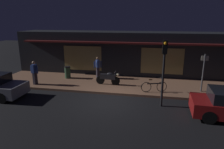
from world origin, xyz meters
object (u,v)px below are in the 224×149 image
object	(u,v)px
motorcycle	(108,78)
trash_bin	(68,72)
sign_post	(203,71)
traffic_light_pole	(164,62)
bicycle_parked	(154,86)
person_photographer	(34,72)
person_bystander	(98,67)

from	to	relation	value
motorcycle	trash_bin	xyz separation A→B (m)	(-3.47, 1.02, -0.03)
sign_post	traffic_light_pole	world-z (taller)	traffic_light_pole
bicycle_parked	traffic_light_pole	xyz separation A→B (m)	(0.39, -1.82, 1.97)
sign_post	trash_bin	distance (m)	9.71
bicycle_parked	person_photographer	size ratio (longest dim) A/B	0.96
trash_bin	person_bystander	bearing A→B (deg)	12.08
person_photographer	trash_bin	size ratio (longest dim) A/B	1.80
bicycle_parked	motorcycle	bearing A→B (deg)	163.81
trash_bin	motorcycle	bearing A→B (deg)	-16.35
person_bystander	trash_bin	size ratio (longest dim) A/B	1.80
motorcycle	person_photographer	distance (m)	5.19
bicycle_parked	sign_post	bearing A→B (deg)	12.98
trash_bin	traffic_light_pole	world-z (taller)	traffic_light_pole
person_bystander	sign_post	xyz separation A→B (m)	(7.28, -1.74, 0.48)
person_photographer	sign_post	size ratio (longest dim) A/B	0.70
bicycle_parked	trash_bin	world-z (taller)	trash_bin
motorcycle	person_bystander	size ratio (longest dim) A/B	1.02
person_photographer	sign_post	xyz separation A→B (m)	(11.22, 0.68, 0.48)
sign_post	traffic_light_pole	xyz separation A→B (m)	(-2.58, -2.50, 0.97)
bicycle_parked	trash_bin	distance (m)	6.89
motorcycle	trash_bin	size ratio (longest dim) A/B	1.83
bicycle_parked	person_bystander	world-z (taller)	person_bystander
person_bystander	sign_post	world-z (taller)	sign_post
motorcycle	person_photographer	world-z (taller)	person_photographer
motorcycle	traffic_light_pole	xyz separation A→B (m)	(3.53, -2.73, 1.83)
bicycle_parked	person_photographer	xyz separation A→B (m)	(-8.24, 0.01, 0.52)
person_photographer	trash_bin	bearing A→B (deg)	49.80
person_bystander	bicycle_parked	bearing A→B (deg)	-29.41
person_photographer	person_bystander	size ratio (longest dim) A/B	1.00
motorcycle	sign_post	size ratio (longest dim) A/B	0.71
person_bystander	traffic_light_pole	xyz separation A→B (m)	(4.70, -4.24, 1.45)
motorcycle	person_photographer	size ratio (longest dim) A/B	1.02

